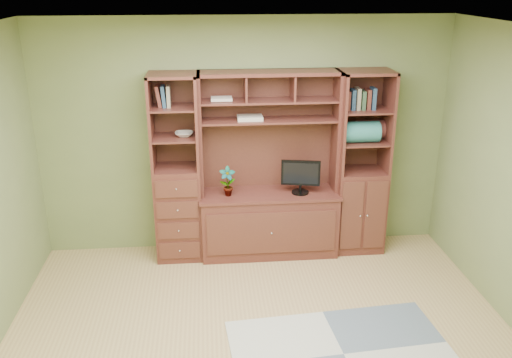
{
  "coord_description": "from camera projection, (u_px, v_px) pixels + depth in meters",
  "views": [
    {
      "loc": [
        -0.42,
        -3.75,
        2.97
      ],
      "look_at": [
        0.05,
        1.2,
        1.1
      ],
      "focal_mm": 38.0,
      "sensor_mm": 36.0,
      "label": 1
    }
  ],
  "objects": [
    {
      "name": "orchid",
      "position": [
        227.0,
        182.0,
        5.83
      ],
      "size": [
        0.17,
        0.12,
        0.33
      ],
      "primitive_type": "imported",
      "color": "brown",
      "rests_on": "center_hutch"
    },
    {
      "name": "magazines",
      "position": [
        250.0,
        118.0,
        5.73
      ],
      "size": [
        0.27,
        0.2,
        0.04
      ],
      "primitive_type": "cube",
      "color": "beige",
      "rests_on": "center_hutch"
    },
    {
      "name": "rug",
      "position": [
        344.0,
        355.0,
        4.52
      ],
      "size": [
        1.94,
        1.38,
        0.01
      ],
      "primitive_type": "cube",
      "rotation": [
        0.0,
        0.0,
        0.08
      ],
      "color": "gray",
      "rests_on": "ground"
    },
    {
      "name": "room",
      "position": [
        264.0,
        210.0,
        4.12
      ],
      "size": [
        4.6,
        4.1,
        2.64
      ],
      "color": "tan",
      "rests_on": "ground"
    },
    {
      "name": "blanket_red",
      "position": [
        372.0,
        129.0,
        5.94
      ],
      "size": [
        0.37,
        0.2,
        0.2
      ],
      "primitive_type": "cube",
      "color": "brown",
      "rests_on": "right_tower"
    },
    {
      "name": "bowl",
      "position": [
        184.0,
        134.0,
        5.68
      ],
      "size": [
        0.19,
        0.19,
        0.05
      ],
      "primitive_type": "imported",
      "color": "beige",
      "rests_on": "left_tower"
    },
    {
      "name": "left_tower",
      "position": [
        177.0,
        169.0,
        5.81
      ],
      "size": [
        0.5,
        0.45,
        2.05
      ],
      "primitive_type": "cube",
      "color": "#54251D",
      "rests_on": "ground"
    },
    {
      "name": "monitor",
      "position": [
        301.0,
        171.0,
        5.87
      ],
      "size": [
        0.45,
        0.27,
        0.52
      ],
      "primitive_type": "cube",
      "rotation": [
        0.0,
        0.0,
        -0.2
      ],
      "color": "black",
      "rests_on": "center_hutch"
    },
    {
      "name": "blanket_teal",
      "position": [
        361.0,
        132.0,
        5.8
      ],
      "size": [
        0.39,
        0.23,
        0.23
      ],
      "primitive_type": "cube",
      "color": "#2C7470",
      "rests_on": "right_tower"
    },
    {
      "name": "right_tower",
      "position": [
        361.0,
        164.0,
        5.98
      ],
      "size": [
        0.55,
        0.45,
        2.05
      ],
      "primitive_type": "cube",
      "color": "#54251D",
      "rests_on": "ground"
    },
    {
      "name": "center_hutch",
      "position": [
        270.0,
        168.0,
        5.86
      ],
      "size": [
        1.54,
        0.53,
        2.05
      ],
      "primitive_type": "cube",
      "color": "#54251D",
      "rests_on": "ground"
    }
  ]
}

